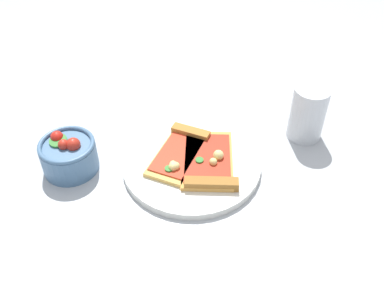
{
  "coord_description": "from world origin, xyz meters",
  "views": [
    {
      "loc": [
        0.07,
        0.56,
        0.58
      ],
      "look_at": [
        0.03,
        -0.05,
        0.03
      ],
      "focal_mm": 41.0,
      "sensor_mm": 36.0,
      "label": 1
    }
  ],
  "objects_px": {
    "salad_bowl": "(69,155)",
    "pizza_slice_far": "(180,151)",
    "plate": "(192,163)",
    "soda_glass": "(307,115)",
    "pizza_slice_near": "(210,163)"
  },
  "relations": [
    {
      "from": "plate",
      "to": "salad_bowl",
      "type": "relative_size",
      "value": 2.53
    },
    {
      "from": "plate",
      "to": "salad_bowl",
      "type": "xyz_separation_m",
      "value": [
        0.22,
        -0.01,
        0.03
      ]
    },
    {
      "from": "pizza_slice_far",
      "to": "soda_glass",
      "type": "height_order",
      "value": "soda_glass"
    },
    {
      "from": "pizza_slice_far",
      "to": "soda_glass",
      "type": "distance_m",
      "value": 0.26
    },
    {
      "from": "plate",
      "to": "pizza_slice_far",
      "type": "relative_size",
      "value": 1.61
    },
    {
      "from": "pizza_slice_far",
      "to": "salad_bowl",
      "type": "bearing_deg",
      "value": 1.85
    },
    {
      "from": "salad_bowl",
      "to": "pizza_slice_far",
      "type": "bearing_deg",
      "value": -178.15
    },
    {
      "from": "plate",
      "to": "pizza_slice_far",
      "type": "xyz_separation_m",
      "value": [
        0.02,
        -0.02,
        0.01
      ]
    },
    {
      "from": "soda_glass",
      "to": "plate",
      "type": "bearing_deg",
      "value": 17.21
    },
    {
      "from": "salad_bowl",
      "to": "soda_glass",
      "type": "relative_size",
      "value": 0.9
    },
    {
      "from": "plate",
      "to": "pizza_slice_far",
      "type": "height_order",
      "value": "pizza_slice_far"
    },
    {
      "from": "plate",
      "to": "salad_bowl",
      "type": "distance_m",
      "value": 0.22
    },
    {
      "from": "salad_bowl",
      "to": "soda_glass",
      "type": "distance_m",
      "value": 0.46
    },
    {
      "from": "pizza_slice_near",
      "to": "salad_bowl",
      "type": "xyz_separation_m",
      "value": [
        0.26,
        -0.03,
        0.01
      ]
    },
    {
      "from": "plate",
      "to": "soda_glass",
      "type": "relative_size",
      "value": 2.28
    }
  ]
}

